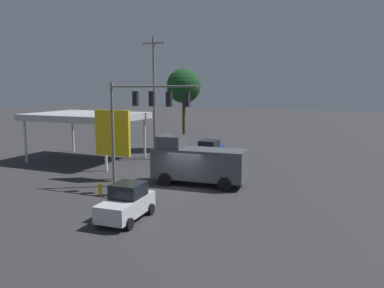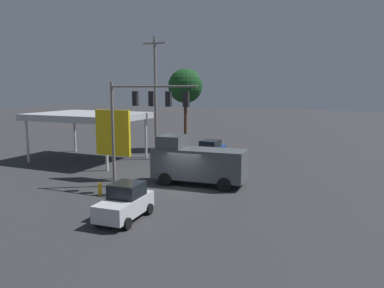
% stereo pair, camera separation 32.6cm
% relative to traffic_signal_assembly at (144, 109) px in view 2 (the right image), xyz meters
% --- Properties ---
extents(ground_plane, '(200.00, 200.00, 0.00)m').
position_rel_traffic_signal_assembly_xyz_m(ground_plane, '(-2.28, -1.00, -5.65)').
color(ground_plane, '#2D2D30').
extents(traffic_signal_assembly, '(6.61, 0.43, 7.48)m').
position_rel_traffic_signal_assembly_xyz_m(traffic_signal_assembly, '(0.00, 0.00, 0.00)').
color(traffic_signal_assembly, slate).
rests_on(traffic_signal_assembly, ground).
extents(utility_pole, '(2.40, 0.26, 11.89)m').
position_rel_traffic_signal_assembly_xyz_m(utility_pole, '(4.77, -10.25, 0.59)').
color(utility_pole, slate).
rests_on(utility_pole, ground).
extents(gas_station_canopy, '(10.31, 7.86, 4.64)m').
position_rel_traffic_signal_assembly_xyz_m(gas_station_canopy, '(10.68, -7.29, -1.35)').
color(gas_station_canopy, '#B2B7BC').
rests_on(gas_station_canopy, ground).
extents(price_sign, '(3.04, 0.27, 5.40)m').
position_rel_traffic_signal_assembly_xyz_m(price_sign, '(3.85, -1.78, -2.10)').
color(price_sign, silver).
rests_on(price_sign, ground).
extents(sedan_waiting, '(2.10, 4.42, 1.93)m').
position_rel_traffic_signal_assembly_xyz_m(sedan_waiting, '(-0.24, -12.26, -4.70)').
color(sedan_waiting, navy).
rests_on(sedan_waiting, ground).
extents(delivery_truck, '(6.94, 2.91, 3.58)m').
position_rel_traffic_signal_assembly_xyz_m(delivery_truck, '(-2.75, -2.76, -3.95)').
color(delivery_truck, '#474C51').
rests_on(delivery_truck, ground).
extents(hatchback_crossing, '(2.13, 3.89, 1.97)m').
position_rel_traffic_signal_assembly_xyz_m(hatchback_crossing, '(-2.04, 5.57, -4.70)').
color(hatchback_crossing, silver).
rests_on(hatchback_crossing, ground).
extents(street_tree, '(3.87, 3.87, 9.22)m').
position_rel_traffic_signal_assembly_xyz_m(street_tree, '(4.47, -16.68, 1.58)').
color(street_tree, '#4C331E').
rests_on(street_tree, ground).
extents(fire_hydrant, '(0.24, 0.24, 0.88)m').
position_rel_traffic_signal_assembly_xyz_m(fire_hydrant, '(2.08, 2.37, -5.21)').
color(fire_hydrant, gold).
rests_on(fire_hydrant, ground).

